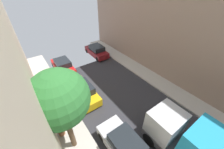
{
  "coord_description": "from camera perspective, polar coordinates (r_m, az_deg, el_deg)",
  "views": [
    {
      "loc": [
        -5.74,
        1.8,
        9.35
      ],
      "look_at": [
        1.3,
        11.55,
        0.5
      ],
      "focal_mm": 21.07,
      "sensor_mm": 36.0,
      "label": 1
    }
  ],
  "objects": [
    {
      "name": "potted_plant_1",
      "position": [
        13.24,
        -26.5,
        -10.03
      ],
      "size": [
        0.46,
        0.46,
        0.76
      ],
      "color": "brown",
      "rests_on": "sidewalk_left"
    },
    {
      "name": "street_tree_0",
      "position": [
        7.0,
        -21.97,
        -9.88
      ],
      "size": [
        3.08,
        3.08,
        6.02
      ],
      "color": "brown",
      "rests_on": "sidewalk_left"
    },
    {
      "name": "parked_car_left_5",
      "position": [
        17.06,
        -20.48,
        3.44
      ],
      "size": [
        1.78,
        4.2,
        1.57
      ],
      "color": "red",
      "rests_on": "ground"
    },
    {
      "name": "parked_car_left_3",
      "position": [
        9.56,
        5.77,
        -28.51
      ],
      "size": [
        1.78,
        4.2,
        1.57
      ],
      "color": "silver",
      "rests_on": "ground"
    },
    {
      "name": "potted_plant_3",
      "position": [
        10.8,
        -21.31,
        -21.61
      ],
      "size": [
        0.5,
        0.5,
        0.87
      ],
      "color": "brown",
      "rests_on": "sidewalk_left"
    },
    {
      "name": "parked_car_left_4",
      "position": [
        12.77,
        -12.52,
        -7.26
      ],
      "size": [
        1.78,
        4.2,
        1.57
      ],
      "color": "gold",
      "rests_on": "ground"
    },
    {
      "name": "parked_car_right_2",
      "position": [
        19.69,
        -6.68,
        10.09
      ],
      "size": [
        1.78,
        4.2,
        1.57
      ],
      "color": "maroon",
      "rests_on": "ground"
    }
  ]
}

